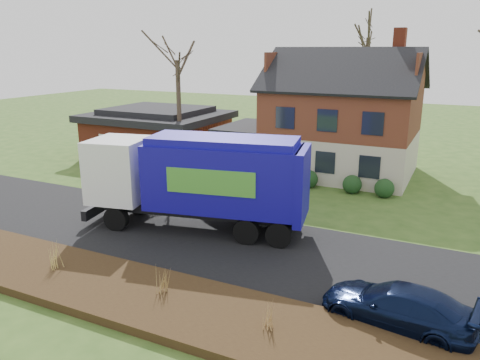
% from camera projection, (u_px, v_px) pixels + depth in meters
% --- Properties ---
extents(ground, '(120.00, 120.00, 0.00)m').
position_uv_depth(ground, '(212.00, 241.00, 20.19)').
color(ground, '#2E4E1A').
rests_on(ground, ground).
extents(road, '(80.00, 7.00, 0.02)m').
position_uv_depth(road, '(212.00, 241.00, 20.19)').
color(road, black).
rests_on(road, ground).
extents(mulch_verge, '(80.00, 3.50, 0.30)m').
position_uv_depth(mulch_verge, '(135.00, 294.00, 15.56)').
color(mulch_verge, black).
rests_on(mulch_verge, ground).
extents(main_house, '(12.95, 8.95, 9.26)m').
position_uv_depth(main_house, '(335.00, 112.00, 30.51)').
color(main_house, '#C0B49B').
rests_on(main_house, ground).
extents(ranch_house, '(9.80, 8.20, 3.70)m').
position_uv_depth(ranch_house, '(158.00, 132.00, 36.00)').
color(ranch_house, maroon).
rests_on(ranch_house, ground).
extents(garbage_truck, '(10.47, 4.63, 4.35)m').
position_uv_depth(garbage_truck, '(200.00, 177.00, 20.91)').
color(garbage_truck, black).
rests_on(garbage_truck, ground).
extents(silver_sedan, '(5.06, 3.05, 1.58)m').
position_uv_depth(silver_sedan, '(240.00, 200.00, 23.15)').
color(silver_sedan, '#A1A4A9').
rests_on(silver_sedan, ground).
extents(navy_wagon, '(4.77, 2.49, 1.32)m').
position_uv_depth(navy_wagon, '(398.00, 307.00, 13.85)').
color(navy_wagon, black).
rests_on(navy_wagon, ground).
extents(tree_front_west, '(3.42, 3.42, 10.15)m').
position_uv_depth(tree_front_west, '(177.00, 43.00, 30.26)').
color(tree_front_west, '#433528').
rests_on(tree_front_west, ground).
extents(tree_back, '(3.79, 3.79, 12.00)m').
position_uv_depth(tree_back, '(370.00, 21.00, 35.26)').
color(tree_back, '#3E3525').
rests_on(tree_back, ground).
extents(grass_clump_west, '(0.37, 0.31, 0.98)m').
position_uv_depth(grass_clump_west, '(55.00, 255.00, 16.96)').
color(grass_clump_west, tan).
rests_on(grass_clump_west, mulch_verge).
extents(grass_clump_mid, '(0.34, 0.28, 0.95)m').
position_uv_depth(grass_clump_mid, '(162.00, 280.00, 15.20)').
color(grass_clump_mid, olive).
rests_on(grass_clump_mid, mulch_verge).
extents(grass_clump_east, '(0.31, 0.26, 0.78)m').
position_uv_depth(grass_clump_east, '(270.00, 316.00, 13.30)').
color(grass_clump_east, '#A8814A').
rests_on(grass_clump_east, mulch_verge).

